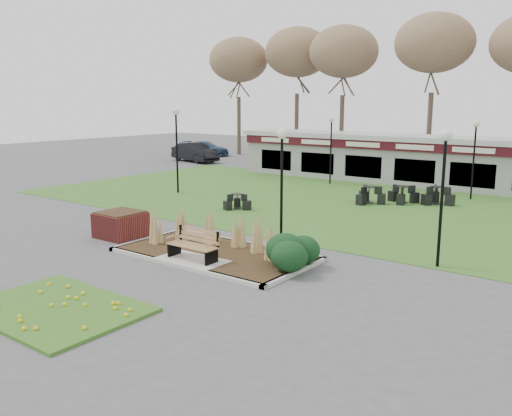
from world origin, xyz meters
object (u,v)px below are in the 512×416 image
Objects in this scene: bistro_set_a at (237,204)px; bistro_set_c at (437,198)px; bistro_set_b at (403,197)px; bistro_set_d at (369,198)px; car_blue at (206,148)px; car_silver at (277,152)px; brick_planter at (121,224)px; car_black at (195,152)px; lamp_post_mid_left at (176,132)px; food_pavilion at (424,160)px; park_bench at (194,244)px; lamp_post_far_right at (475,142)px; lamp_post_far_left at (331,135)px; lamp_post_mid_right at (444,168)px; lamp_post_near_left at (282,162)px.

bistro_set_c reaches higher than bistro_set_a.
bistro_set_b is 1.71m from bistro_set_d.
car_blue is at bearing 153.56° from bistro_set_b.
brick_planter is at bearing -134.05° from car_silver.
car_blue is (-24.93, 11.02, 0.35)m from bistro_set_c.
brick_planter is at bearing -156.45° from car_blue.
car_black is 1.05× the size of car_blue.
lamp_post_mid_left is at bearing 122.57° from brick_planter.
park_bench is at bearing -90.00° from food_pavilion.
lamp_post_far_right is 27.40m from car_blue.
car_silver is (-10.36, 18.28, 0.46)m from bistro_set_a.
bistro_set_d reaches higher than bistro_set_b.
bistro_set_b is at bearing 22.09° from lamp_post_mid_left.
bistro_set_a is at bearing -16.42° from lamp_post_mid_left.
bistro_set_a is (0.38, -9.39, -2.67)m from lamp_post_far_left.
lamp_post_mid_right is 1.03× the size of lamp_post_far_left.
lamp_post_far_left is (-8.32, 0.39, 0.03)m from lamp_post_far_right.
bistro_set_c is (7.37, -2.69, -2.62)m from lamp_post_far_left.
food_pavilion reaches higher than park_bench.
bistro_set_d is at bearing -101.41° from car_black.
brick_planter is 0.36× the size of lamp_post_mid_right.
food_pavilion reaches higher than bistro_set_c.
lamp_post_near_left is at bearing -97.93° from bistro_set_c.
lamp_post_far_right is 0.84× the size of car_black.
car_blue is (-28.32, 21.01, -2.36)m from lamp_post_mid_right.
lamp_post_near_left is 1.01× the size of lamp_post_far_left.
food_pavilion is at bearing 137.93° from lamp_post_far_right.
food_pavilion is at bearing 90.00° from park_bench.
car_silver is 7.60m from car_blue.
car_black reaches higher than bistro_set_b.
car_blue is (-7.58, -0.56, -0.06)m from car_silver.
car_black is at bearing 169.26° from lamp_post_far_right.
lamp_post_far_left is 2.61× the size of bistro_set_d.
bistro_set_a is at bearing -119.18° from car_black.
car_silver is at bearing -32.63° from car_black.
brick_planter is 12.33m from bistro_set_d.
bistro_set_a is at bearing -108.86° from food_pavilion.
lamp_post_mid_left is at bearing 151.06° from lamp_post_near_left.
food_pavilion is 6.55m from bistro_set_b.
bistro_set_d is 25.65m from car_blue.
lamp_post_mid_right is 10.87m from bistro_set_b.
lamp_post_mid_right is 2.69× the size of bistro_set_d.
lamp_post_mid_right reaches higher than car_black.
park_bench is 0.37× the size of lamp_post_mid_left.
lamp_post_far_right is 4.62m from bistro_set_b.
park_bench is 1.32× the size of bistro_set_a.
food_pavilion is 5.41× the size of lamp_post_mid_left.
park_bench is 8.49m from bistro_set_a.
bistro_set_b is 26.21m from car_blue.
park_bench is 0.41× the size of car_silver.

